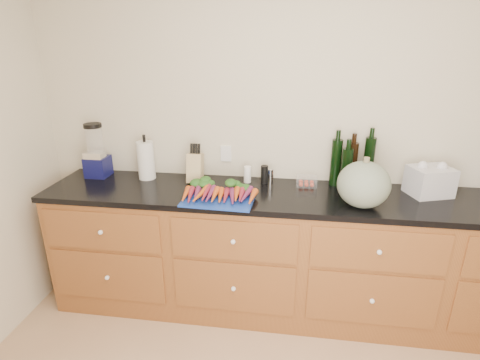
# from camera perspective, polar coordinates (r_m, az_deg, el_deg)

# --- Properties ---
(wall_back) EXTENTS (4.10, 0.05, 2.60)m
(wall_back) POSITION_cam_1_polar(r_m,az_deg,el_deg) (2.79, 10.23, 7.22)
(wall_back) COLOR beige
(wall_back) RESTS_ON ground
(cabinets) EXTENTS (3.60, 0.64, 0.90)m
(cabinets) POSITION_cam_1_polar(r_m,az_deg,el_deg) (2.81, 9.32, -11.48)
(cabinets) COLOR brown
(cabinets) RESTS_ON ground
(countertop) EXTENTS (3.64, 0.62, 0.04)m
(countertop) POSITION_cam_1_polar(r_m,az_deg,el_deg) (2.60, 9.91, -2.60)
(countertop) COLOR black
(countertop) RESTS_ON cabinets
(cutting_board) EXTENTS (0.47, 0.37, 0.01)m
(cutting_board) POSITION_cam_1_polar(r_m,az_deg,el_deg) (2.48, -3.17, -2.80)
(cutting_board) COLOR #17389B
(cutting_board) RESTS_ON countertop
(carrots) EXTENTS (0.49, 0.33, 0.06)m
(carrots) POSITION_cam_1_polar(r_m,az_deg,el_deg) (2.50, -3.01, -1.78)
(carrots) COLOR #CB5017
(carrots) RESTS_ON cutting_board
(squash) EXTENTS (0.32, 0.32, 0.29)m
(squash) POSITION_cam_1_polar(r_m,az_deg,el_deg) (2.44, 18.31, -0.66)
(squash) COLOR #5C6B59
(squash) RESTS_ON countertop
(blender_appliance) EXTENTS (0.16, 0.16, 0.41)m
(blender_appliance) POSITION_cam_1_polar(r_m,az_deg,el_deg) (3.05, -21.07, 3.78)
(blender_appliance) COLOR #0E1045
(blender_appliance) RESTS_ON countertop
(paper_towel) EXTENTS (0.13, 0.13, 0.28)m
(paper_towel) POSITION_cam_1_polar(r_m,az_deg,el_deg) (2.89, -14.13, 2.92)
(paper_towel) COLOR silver
(paper_towel) RESTS_ON countertop
(knife_block) EXTENTS (0.11, 0.11, 0.21)m
(knife_block) POSITION_cam_1_polar(r_m,az_deg,el_deg) (2.77, -6.83, 1.83)
(knife_block) COLOR tan
(knife_block) RESTS_ON countertop
(grinder_salt) EXTENTS (0.05, 0.05, 0.12)m
(grinder_salt) POSITION_cam_1_polar(r_m,az_deg,el_deg) (2.75, 1.14, 0.86)
(grinder_salt) COLOR white
(grinder_salt) RESTS_ON countertop
(grinder_pepper) EXTENTS (0.05, 0.05, 0.13)m
(grinder_pepper) POSITION_cam_1_polar(r_m,az_deg,el_deg) (2.74, 3.73, 0.84)
(grinder_pepper) COLOR black
(grinder_pepper) RESTS_ON countertop
(canister_chrome) EXTENTS (0.05, 0.05, 0.11)m
(canister_chrome) POSITION_cam_1_polar(r_m,az_deg,el_deg) (2.74, 4.63, 0.57)
(canister_chrome) COLOR silver
(canister_chrome) RESTS_ON countertop
(tomato_box) EXTENTS (0.15, 0.12, 0.07)m
(tomato_box) POSITION_cam_1_polar(r_m,az_deg,el_deg) (2.73, 10.10, -0.18)
(tomato_box) COLOR white
(tomato_box) RESTS_ON countertop
(bottles) EXTENTS (0.30, 0.15, 0.36)m
(bottles) POSITION_cam_1_polar(r_m,az_deg,el_deg) (2.76, 16.54, 2.30)
(bottles) COLOR black
(bottles) RESTS_ON countertop
(grocery_bag) EXTENTS (0.32, 0.28, 0.19)m
(grocery_bag) POSITION_cam_1_polar(r_m,az_deg,el_deg) (2.82, 26.93, -0.16)
(grocery_bag) COLOR silver
(grocery_bag) RESTS_ON countertop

